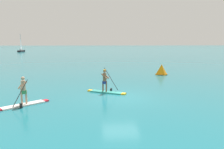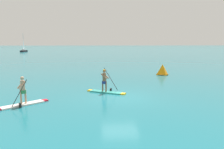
% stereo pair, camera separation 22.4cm
% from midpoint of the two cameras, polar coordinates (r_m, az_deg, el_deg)
% --- Properties ---
extents(ground, '(440.00, 440.00, 0.00)m').
position_cam_midpoint_polar(ground, '(15.20, 1.81, -5.73)').
color(ground, '#1E727F').
extents(paddleboarder_near_left, '(2.62, 2.28, 1.78)m').
position_cam_midpoint_polar(paddleboarder_near_left, '(14.06, -22.35, -5.71)').
color(paddleboarder_near_left, white).
rests_on(paddleboarder_near_left, ground).
extents(paddleboarder_mid_center, '(2.85, 1.72, 1.87)m').
position_cam_midpoint_polar(paddleboarder_mid_center, '(16.32, -1.95, -3.18)').
color(paddleboarder_mid_center, teal).
rests_on(paddleboarder_mid_center, ground).
extents(race_marker_buoy, '(1.38, 1.38, 1.19)m').
position_cam_midpoint_polar(race_marker_buoy, '(25.80, 12.40, 1.12)').
color(race_marker_buoy, orange).
rests_on(race_marker_buoy, ground).
extents(sailboat_left_horizon, '(1.37, 4.71, 6.70)m').
position_cam_midpoint_polar(sailboat_left_horizon, '(89.27, -22.44, 5.97)').
color(sailboat_left_horizon, black).
rests_on(sailboat_left_horizon, ground).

